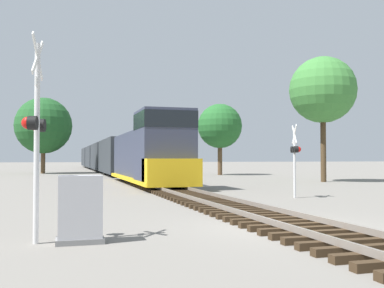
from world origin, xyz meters
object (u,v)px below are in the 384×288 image
(freight_train, at_px, (106,157))
(tree_far_right, at_px, (323,90))
(crossing_signal_near, at_px, (36,128))
(crossing_signal_far, at_px, (295,153))
(tree_mid_background, at_px, (220,126))
(tree_deep_background, at_px, (43,126))
(relay_cabinet, at_px, (80,210))

(freight_train, height_order, tree_far_right, tree_far_right)
(crossing_signal_near, bearing_deg, tree_far_right, 146.47)
(crossing_signal_far, xyz_separation_m, tree_mid_background, (6.34, 27.78, 3.26))
(crossing_signal_far, bearing_deg, freight_train, 23.06)
(tree_deep_background, bearing_deg, crossing_signal_far, -71.87)
(crossing_signal_far, bearing_deg, tree_far_right, -20.77)
(tree_far_right, bearing_deg, relay_cabinet, -133.17)
(crossing_signal_near, bearing_deg, tree_deep_background, -166.91)
(crossing_signal_far, relative_size, tree_deep_background, 0.37)
(crossing_signal_far, height_order, tree_deep_background, tree_deep_background)
(tree_far_right, relative_size, tree_deep_background, 1.07)
(crossing_signal_far, relative_size, tree_far_right, 0.35)
(freight_train, xyz_separation_m, tree_far_right, (13.89, -30.55, 5.17))
(crossing_signal_near, distance_m, tree_mid_background, 40.29)
(tree_mid_background, bearing_deg, crossing_signal_far, -102.86)
(freight_train, bearing_deg, tree_deep_background, -151.95)
(tree_far_right, bearing_deg, freight_train, 114.44)
(crossing_signal_far, distance_m, tree_deep_background, 40.50)
(crossing_signal_near, height_order, tree_mid_background, tree_mid_background)
(relay_cabinet, relative_size, tree_mid_background, 0.19)
(tree_far_right, height_order, tree_deep_background, tree_far_right)
(tree_mid_background, xyz_separation_m, tree_deep_background, (-18.89, 10.55, 0.41))
(relay_cabinet, bearing_deg, crossing_signal_far, 40.45)
(relay_cabinet, distance_m, tree_deep_background, 47.30)
(freight_train, xyz_separation_m, tree_mid_background, (11.03, -14.74, 3.35))
(crossing_signal_far, bearing_deg, crossing_signal_near, 144.05)
(freight_train, relative_size, tree_deep_background, 8.46)
(tree_far_right, distance_m, tree_deep_background, 34.20)
(relay_cabinet, height_order, tree_deep_background, tree_deep_background)
(tree_deep_background, bearing_deg, tree_far_right, -50.47)
(tree_far_right, relative_size, tree_mid_background, 1.25)
(freight_train, height_order, tree_deep_background, tree_deep_background)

